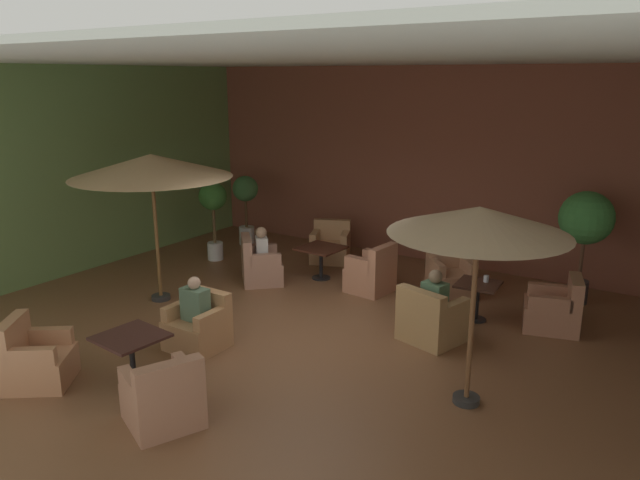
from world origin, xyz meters
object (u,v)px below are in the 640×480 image
(patio_umbrella_center_beige, at_px, (151,166))
(potted_tree_mid_right, at_px, (213,206))
(armchair_mid_center_east, at_px, (260,266))
(patron_with_friend, at_px, (195,302))
(potted_tree_mid_left, at_px, (586,222))
(patron_by_window, at_px, (262,245))
(patron_blue_shirt, at_px, (435,293))
(cafe_table_front_left, at_px, (478,291))
(armchair_front_right_north, at_px, (199,327))
(armchair_front_left_north, at_px, (555,310))
(armchair_front_right_south, at_px, (163,399))
(patio_umbrella_tall_red, at_px, (479,222))
(armchair_mid_center_north, at_px, (330,246))
(armchair_mid_center_south, at_px, (372,274))
(armchair_front_right_east, at_px, (36,361))
(cafe_table_mid_center, at_px, (321,253))
(potted_tree_left_corner, at_px, (246,198))
(cafe_table_front_right, at_px, (131,344))
(armchair_front_left_east, at_px, (450,277))
(armchair_front_left_south, at_px, (432,320))
(iced_drink_cup, at_px, (486,279))

(patio_umbrella_center_beige, relative_size, potted_tree_mid_right, 1.60)
(armchair_mid_center_east, distance_m, patron_with_friend, 2.93)
(potted_tree_mid_left, distance_m, patron_by_window, 5.62)
(patron_blue_shirt, bearing_deg, potted_tree_mid_left, 61.99)
(cafe_table_front_left, height_order, armchair_front_right_north, armchair_front_right_north)
(patio_umbrella_center_beige, bearing_deg, cafe_table_front_left, 23.53)
(patron_by_window, bearing_deg, potted_tree_mid_left, 22.31)
(patron_blue_shirt, relative_size, patron_with_friend, 0.97)
(armchair_front_left_north, xyz_separation_m, armchair_front_right_south, (-2.99, -5.09, 0.00))
(armchair_mid_center_east, xyz_separation_m, patio_umbrella_tall_red, (4.77, -2.04, 1.89))
(armchair_front_left_north, bearing_deg, patron_by_window, -171.80)
(patron_with_friend, bearing_deg, patio_umbrella_tall_red, 10.21)
(armchair_mid_center_north, relative_size, armchair_mid_center_south, 1.11)
(armchair_front_right_east, relative_size, patio_umbrella_center_beige, 0.39)
(cafe_table_mid_center, relative_size, potted_tree_mid_left, 0.42)
(potted_tree_mid_left, bearing_deg, armchair_front_right_north, -130.72)
(patio_umbrella_center_beige, xyz_separation_m, potted_tree_left_corner, (-1.07, 3.58, -1.25))
(cafe_table_front_right, bearing_deg, armchair_front_left_east, 66.95)
(cafe_table_front_right, bearing_deg, armchair_front_left_south, 50.19)
(armchair_front_left_north, bearing_deg, potted_tree_mid_right, -178.75)
(armchair_front_left_north, relative_size, armchair_mid_center_east, 0.89)
(armchair_front_right_north, height_order, patron_with_friend, patron_with_friend)
(armchair_front_right_south, bearing_deg, armchair_mid_center_south, 91.52)
(iced_drink_cup, bearing_deg, patron_with_friend, -132.87)
(armchair_front_left_east, xyz_separation_m, cafe_table_mid_center, (-2.39, -0.49, 0.17))
(armchair_mid_center_south, xyz_separation_m, potted_tree_mid_left, (3.19, 1.46, 1.07))
(cafe_table_front_right, xyz_separation_m, armchair_front_right_south, (1.09, -0.48, -0.19))
(armchair_front_left_south, relative_size, armchair_mid_center_south, 1.08)
(armchair_front_right_north, distance_m, patron_blue_shirt, 3.42)
(armchair_mid_center_north, distance_m, armchair_mid_center_south, 2.01)
(cafe_table_mid_center, bearing_deg, cafe_table_front_right, -87.51)
(cafe_table_mid_center, xyz_separation_m, patron_blue_shirt, (2.88, -1.41, 0.22))
(cafe_table_mid_center, height_order, patron_with_friend, patron_with_friend)
(armchair_front_left_north, distance_m, armchair_mid_center_east, 5.18)
(patio_umbrella_tall_red, bearing_deg, armchair_mid_center_north, 138.30)
(cafe_table_front_right, xyz_separation_m, cafe_table_mid_center, (-0.20, 4.66, -0.00))
(armchair_mid_center_east, height_order, iced_drink_cup, armchair_mid_center_east)
(armchair_mid_center_north, bearing_deg, potted_tree_mid_left, 3.24)
(armchair_front_left_south, xyz_separation_m, patron_blue_shirt, (0.01, 0.04, 0.41))
(armchair_front_left_south, xyz_separation_m, patio_umbrella_tall_red, (1.05, -1.40, 1.89))
(armchair_front_left_south, relative_size, armchair_front_right_east, 0.95)
(armchair_front_right_north, height_order, iced_drink_cup, armchair_front_right_north)
(armchair_front_right_north, xyz_separation_m, armchair_mid_center_east, (-1.04, 2.67, 0.02))
(armchair_mid_center_north, bearing_deg, potted_tree_mid_right, -148.69)
(armchair_front_left_north, distance_m, potted_tree_mid_right, 6.87)
(potted_tree_mid_left, distance_m, patron_with_friend, 6.43)
(potted_tree_mid_left, distance_m, iced_drink_cup, 2.06)
(armchair_front_right_east, height_order, patron_by_window, patron_by_window)
(armchair_mid_center_north, height_order, potted_tree_mid_right, potted_tree_mid_right)
(patio_umbrella_tall_red, bearing_deg, patron_by_window, 156.41)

